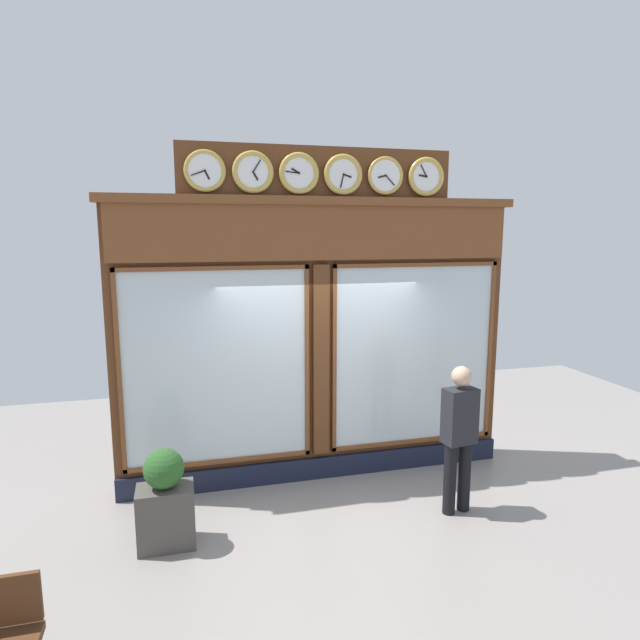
{
  "coord_description": "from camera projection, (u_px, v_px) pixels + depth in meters",
  "views": [
    {
      "loc": [
        1.64,
        6.3,
        3.15
      ],
      "look_at": [
        0.0,
        0.0,
        2.06
      ],
      "focal_mm": 30.21,
      "sensor_mm": 36.0,
      "label": 1
    }
  ],
  "objects": [
    {
      "name": "ground_plane",
      "position": [
        409.0,
        631.0,
        4.27
      ],
      "size": [
        14.0,
        14.0,
        0.0
      ],
      "primitive_type": "plane",
      "color": "gray"
    },
    {
      "name": "shop_facade",
      "position": [
        318.0,
        335.0,
        6.76
      ],
      "size": [
        5.06,
        0.42,
        4.12
      ],
      "color": "#5B3319",
      "rests_on": "ground_plane"
    },
    {
      "name": "pedestrian",
      "position": [
        459.0,
        433.0,
        5.95
      ],
      "size": [
        0.39,
        0.27,
        1.69
      ],
      "color": "black",
      "rests_on": "ground_plane"
    },
    {
      "name": "planter_box",
      "position": [
        166.0,
        517.0,
        5.39
      ],
      "size": [
        0.56,
        0.36,
        0.62
      ],
      "primitive_type": "cube",
      "color": "#4C4742",
      "rests_on": "ground_plane"
    },
    {
      "name": "planter_shrub",
      "position": [
        164.0,
        469.0,
        5.3
      ],
      "size": [
        0.4,
        0.4,
        0.4
      ],
      "primitive_type": "sphere",
      "color": "#285623",
      "rests_on": "planter_box"
    }
  ]
}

